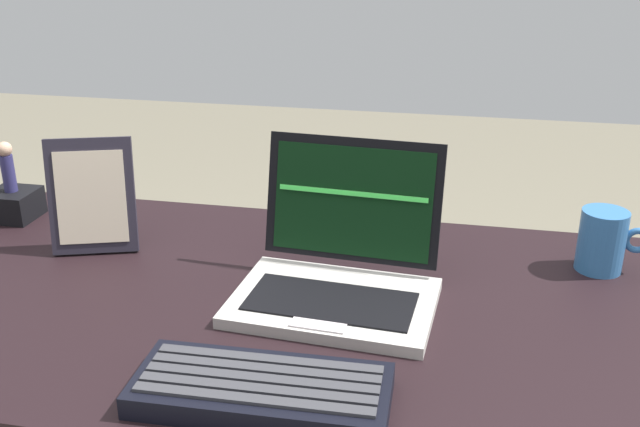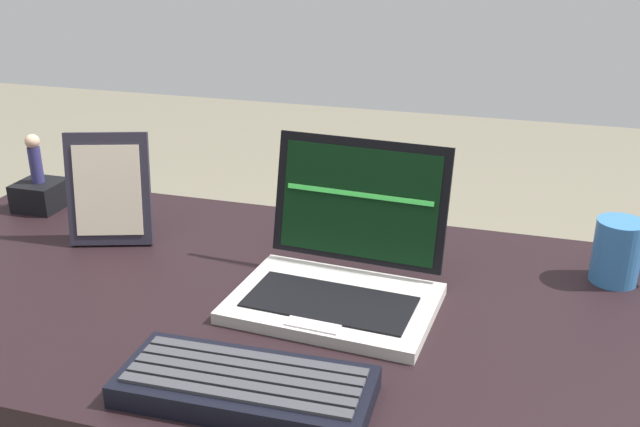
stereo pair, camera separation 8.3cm
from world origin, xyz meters
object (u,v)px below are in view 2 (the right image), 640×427
Objects in this scene: figurine at (35,157)px; coffee_mug at (618,251)px; photo_frame at (109,190)px; laptop_front at (341,272)px; figurine_stand at (41,195)px; external_keyboard at (246,386)px.

figurine is 0.86× the size of coffee_mug.
figurine is 1.06m from coffee_mug.
photo_frame is 0.84m from coffee_mug.
laptop_front is 2.74× the size of coffee_mug.
photo_frame is 0.25m from figurine.
figurine is (-0.66, 0.18, 0.06)m from laptop_front.
coffee_mug is at bearing -0.48° from figurine_stand.
coffee_mug is at bearing 6.33° from photo_frame.
photo_frame is at bearing 169.25° from laptop_front.
figurine_stand is at bearing 164.39° from laptop_front.
laptop_front reaches higher than figurine.
figurine_stand is at bearing 0.00° from figurine.
external_keyboard is at bearing -134.91° from coffee_mug.
photo_frame is 2.03× the size of figurine.
external_keyboard is 0.53m from photo_frame.
figurine_stand is (-0.66, 0.18, -0.02)m from laptop_front.
external_keyboard is at bearing -36.38° from figurine_stand.
photo_frame reaches higher than external_keyboard.
figurine is at bearing 164.39° from laptop_front.
figurine_stand is at bearing 179.52° from coffee_mug.
laptop_front is at bearing -156.19° from coffee_mug.
laptop_front is 0.69m from figurine.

